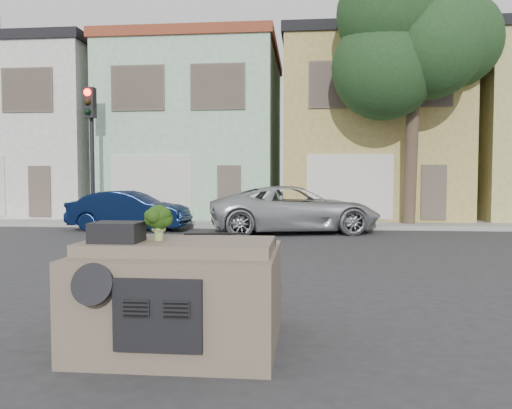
# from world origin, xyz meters

# --- Properties ---
(ground_plane) EXTENTS (120.00, 120.00, 0.00)m
(ground_plane) POSITION_xyz_m (0.00, 0.00, 0.00)
(ground_plane) COLOR #303033
(ground_plane) RESTS_ON ground
(sidewalk) EXTENTS (40.00, 3.00, 0.15)m
(sidewalk) POSITION_xyz_m (0.00, 10.50, 0.07)
(sidewalk) COLOR gray
(sidewalk) RESTS_ON ground
(townhouse_white) EXTENTS (7.20, 8.20, 7.55)m
(townhouse_white) POSITION_xyz_m (-11.00, 14.50, 3.77)
(townhouse_white) COLOR silver
(townhouse_white) RESTS_ON ground
(townhouse_mint) EXTENTS (7.20, 8.20, 7.55)m
(townhouse_mint) POSITION_xyz_m (-3.50, 14.50, 3.77)
(townhouse_mint) COLOR #A0CBA8
(townhouse_mint) RESTS_ON ground
(townhouse_tan) EXTENTS (7.20, 8.20, 7.55)m
(townhouse_tan) POSITION_xyz_m (4.00, 14.50, 3.77)
(townhouse_tan) COLOR tan
(townhouse_tan) RESTS_ON ground
(navy_sedan) EXTENTS (4.10, 1.62, 1.33)m
(navy_sedan) POSITION_xyz_m (-4.61, 8.20, 0.00)
(navy_sedan) COLOR black
(navy_sedan) RESTS_ON ground
(silver_pickup) EXTENTS (5.90, 3.76, 1.52)m
(silver_pickup) POSITION_xyz_m (0.98, 7.95, 0.00)
(silver_pickup) COLOR #AFB0B6
(silver_pickup) RESTS_ON ground
(traffic_signal) EXTENTS (0.40, 0.40, 5.10)m
(traffic_signal) POSITION_xyz_m (-6.50, 9.50, 2.55)
(traffic_signal) COLOR black
(traffic_signal) RESTS_ON ground
(tree_near) EXTENTS (4.40, 4.00, 8.50)m
(tree_near) POSITION_xyz_m (5.00, 9.80, 4.25)
(tree_near) COLOR #1F3D1C
(tree_near) RESTS_ON ground
(car_dashboard) EXTENTS (2.00, 1.80, 1.12)m
(car_dashboard) POSITION_xyz_m (0.00, -3.00, 0.56)
(car_dashboard) COLOR #695B4B
(car_dashboard) RESTS_ON ground
(instrument_hump) EXTENTS (0.48, 0.38, 0.20)m
(instrument_hump) POSITION_xyz_m (-0.58, -3.35, 1.22)
(instrument_hump) COLOR black
(instrument_hump) RESTS_ON car_dashboard
(wiper_arm) EXTENTS (0.69, 0.15, 0.02)m
(wiper_arm) POSITION_xyz_m (0.28, -2.62, 1.13)
(wiper_arm) COLOR black
(wiper_arm) RESTS_ON car_dashboard
(broccoli) EXTENTS (0.38, 0.38, 0.38)m
(broccoli) POSITION_xyz_m (-0.20, -3.18, 1.31)
(broccoli) COLOR #1A330C
(broccoli) RESTS_ON car_dashboard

